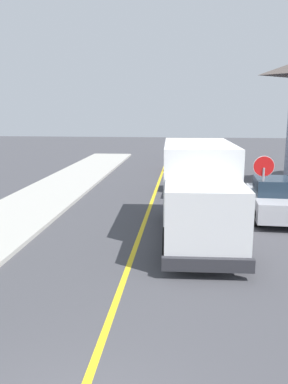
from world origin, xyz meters
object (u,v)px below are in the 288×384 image
(parked_car_mid, at_px, (189,160))
(stop_sign, at_px, (263,177))
(parked_car_near, at_px, (192,177))
(parked_van_across, at_px, (274,199))
(box_truck, at_px, (199,186))
(parked_car_far, at_px, (192,150))

(parked_car_mid, bearing_deg, stop_sign, -78.43)
(parked_car_near, height_order, parked_van_across, same)
(box_truck, relative_size, parked_van_across, 1.62)
(parked_van_across, relative_size, stop_sign, 1.69)
(box_truck, xyz_separation_m, parked_van_across, (3.16, 2.56, -0.97))
(box_truck, bearing_deg, parked_car_near, 90.73)
(parked_car_near, distance_m, parked_van_across, 5.95)
(parked_van_across, xyz_separation_m, stop_sign, (-0.66, -0.89, 1.06))
(parked_car_near, height_order, parked_car_mid, same)
(parked_car_far, distance_m, parked_van_across, 19.86)
(parked_car_near, height_order, stop_sign, stop_sign)
(box_truck, bearing_deg, parked_van_across, 39.09)
(parked_car_far, bearing_deg, stop_sign, -83.51)
(box_truck, relative_size, parked_car_far, 1.63)
(parked_car_mid, bearing_deg, box_truck, -89.24)
(box_truck, distance_m, parked_car_mid, 14.87)
(box_truck, xyz_separation_m, stop_sign, (2.50, 1.67, 0.09))
(parked_car_near, relative_size, stop_sign, 1.67)
(parked_car_near, xyz_separation_m, parked_car_mid, (-0.10, 7.29, 0.00))
(parked_car_far, height_order, stop_sign, stop_sign)
(parked_car_near, bearing_deg, parked_car_far, 88.99)
(parked_car_far, relative_size, parked_van_across, 0.99)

